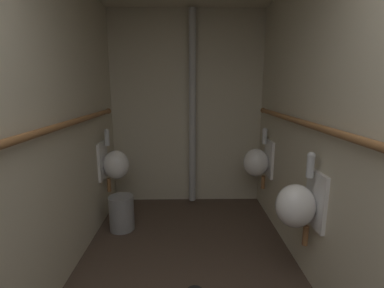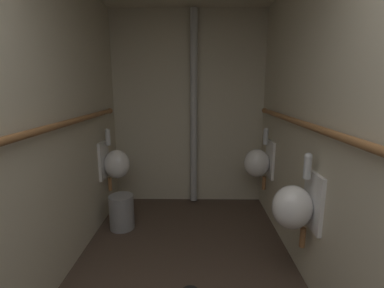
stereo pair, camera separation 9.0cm
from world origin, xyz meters
TOP-DOWN VIEW (x-y plane):
  - floor at (0.00, 1.72)m, footprint 2.11×3.56m
  - wall_left at (-1.03, 1.72)m, footprint 0.06×3.56m
  - wall_right at (1.03, 1.72)m, footprint 0.06×3.56m
  - wall_back at (0.00, 3.47)m, footprint 2.11×0.06m
  - urinal_left_mid at (-0.85, 2.88)m, footprint 0.32×0.30m
  - urinal_right_mid at (0.85, 1.71)m, footprint 0.32×0.30m
  - urinal_right_far at (0.85, 2.94)m, footprint 0.32×0.30m
  - supply_pipe_left at (-0.94, 1.71)m, footprint 0.06×2.80m
  - supply_pipe_right at (0.94, 1.76)m, footprint 0.06×2.82m
  - standpipe_back_wall at (0.07, 3.36)m, footprint 0.09×0.09m
  - waste_bin at (-0.73, 2.62)m, footprint 0.27×0.27m

SIDE VIEW (x-z plane):
  - floor at x=0.00m, z-range -0.08..0.00m
  - waste_bin at x=-0.73m, z-range 0.00..0.39m
  - urinal_left_mid at x=-0.85m, z-range 0.31..1.07m
  - urinal_right_mid at x=0.85m, z-range 0.31..1.07m
  - urinal_right_far at x=0.85m, z-range 0.31..1.07m
  - wall_left at x=-1.03m, z-range 0.00..2.53m
  - wall_right at x=1.03m, z-range 0.00..2.53m
  - wall_back at x=0.00m, z-range 0.00..2.53m
  - standpipe_back_wall at x=0.07m, z-range 0.02..2.51m
  - supply_pipe_left at x=-0.94m, z-range 1.25..1.32m
  - supply_pipe_right at x=0.94m, z-range 1.25..1.32m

